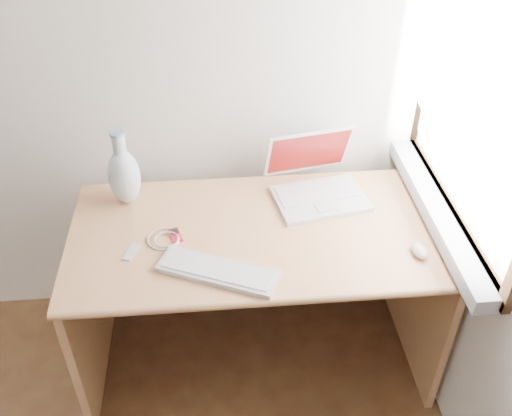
{
  "coord_description": "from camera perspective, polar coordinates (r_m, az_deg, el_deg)",
  "views": [
    {
      "loc": [
        0.88,
        -0.28,
        2.08
      ],
      "look_at": [
        1.03,
        1.35,
        0.81
      ],
      "focal_mm": 40.0,
      "sensor_mm": 36.0,
      "label": 1
    }
  ],
  "objects": [
    {
      "name": "desk",
      "position": [
        2.3,
        -0.04,
        -4.92
      ],
      "size": [
        1.38,
        0.69,
        0.73
      ],
      "color": "tan",
      "rests_on": "floor"
    },
    {
      "name": "vase",
      "position": [
        2.22,
        -13.05,
        3.27
      ],
      "size": [
        0.12,
        0.12,
        0.31
      ],
      "color": "silver",
      "rests_on": "desk"
    },
    {
      "name": "external_keyboard",
      "position": [
        1.93,
        -3.87,
        -6.3
      ],
      "size": [
        0.42,
        0.28,
        0.02
      ],
      "rotation": [
        0.0,
        0.0,
        -0.41
      ],
      "color": "silver",
      "rests_on": "desk"
    },
    {
      "name": "mouse",
      "position": [
        2.07,
        16.05,
        -4.09
      ],
      "size": [
        0.06,
        0.09,
        0.03
      ],
      "primitive_type": "ellipsoid",
      "rotation": [
        0.0,
        0.0,
        0.06
      ],
      "color": "white",
      "rests_on": "desk"
    },
    {
      "name": "cable_coil",
      "position": [
        2.08,
        -9.2,
        -3.08
      ],
      "size": [
        0.13,
        0.13,
        0.01
      ],
      "primitive_type": "torus",
      "rotation": [
        0.0,
        0.0,
        0.09
      ],
      "color": "silver",
      "rests_on": "desk"
    },
    {
      "name": "remote",
      "position": [
        2.05,
        -12.36,
        -4.33
      ],
      "size": [
        0.06,
        0.09,
        0.01
      ],
      "primitive_type": "cube",
      "rotation": [
        0.0,
        0.0,
        -0.36
      ],
      "color": "silver",
      "rests_on": "desk"
    },
    {
      "name": "laptop",
      "position": [
        2.26,
        6.34,
        2.58
      ],
      "size": [
        0.39,
        0.35,
        0.24
      ],
      "rotation": [
        0.0,
        0.0,
        0.18
      ],
      "color": "white",
      "rests_on": "desk"
    },
    {
      "name": "ipod",
      "position": [
        2.09,
        -8.05,
        -2.7
      ],
      "size": [
        0.06,
        0.09,
        0.01
      ],
      "rotation": [
        0.0,
        0.0,
        0.29
      ],
      "color": "#B10C25",
      "rests_on": "desk"
    },
    {
      "name": "window",
      "position": [
        1.96,
        21.03,
        11.05
      ],
      "size": [
        0.11,
        0.99,
        1.1
      ],
      "color": "white",
      "rests_on": "right_wall"
    }
  ]
}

